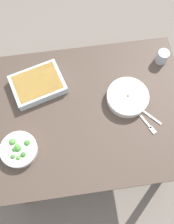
{
  "coord_description": "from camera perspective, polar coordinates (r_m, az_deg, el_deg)",
  "views": [
    {
      "loc": [
        0.07,
        0.52,
        2.12
      ],
      "look_at": [
        0.0,
        0.0,
        0.74
      ],
      "focal_mm": 40.54,
      "sensor_mm": 36.0,
      "label": 1
    }
  ],
  "objects": [
    {
      "name": "ground_plane",
      "position": [
        2.18,
        0.0,
        -6.91
      ],
      "size": [
        6.0,
        6.0,
        0.0
      ],
      "primitive_type": "plane",
      "color": "slate"
    },
    {
      "name": "dining_table",
      "position": [
        1.56,
        0.0,
        -1.17
      ],
      "size": [
        1.2,
        0.9,
        0.74
      ],
      "color": "#4C3D33",
      "rests_on": "ground_plane"
    },
    {
      "name": "stew_bowl",
      "position": [
        1.5,
        9.11,
        3.3
      ],
      "size": [
        0.25,
        0.25,
        0.06
      ],
      "color": "white",
      "rests_on": "dining_table"
    },
    {
      "name": "broccoli_bowl",
      "position": [
        1.43,
        -15.11,
        -8.16
      ],
      "size": [
        0.2,
        0.2,
        0.07
      ],
      "color": "white",
      "rests_on": "dining_table"
    },
    {
      "name": "baking_dish",
      "position": [
        1.54,
        -11.03,
        6.16
      ],
      "size": [
        0.35,
        0.29,
        0.06
      ],
      "color": "silver",
      "rests_on": "dining_table"
    },
    {
      "name": "drink_cup",
      "position": [
        1.67,
        16.57,
        11.78
      ],
      "size": [
        0.07,
        0.07,
        0.08
      ],
      "color": "#B2BCC6",
      "rests_on": "dining_table"
    },
    {
      "name": "spoon_by_stew",
      "position": [
        1.51,
        12.95,
        -0.06
      ],
      "size": [
        0.13,
        0.14,
        0.01
      ],
      "color": "silver",
      "rests_on": "dining_table"
    },
    {
      "name": "spoon_by_broccoli",
      "position": [
        1.45,
        -13.79,
        -7.07
      ],
      "size": [
        0.13,
        0.14,
        0.01
      ],
      "color": "silver",
      "rests_on": "dining_table"
    },
    {
      "name": "fork_on_table",
      "position": [
        1.49,
        13.31,
        -2.43
      ],
      "size": [
        0.1,
        0.17,
        0.01
      ],
      "color": "silver",
      "rests_on": "dining_table"
    }
  ]
}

